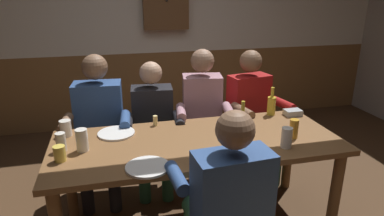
{
  "coord_description": "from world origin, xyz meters",
  "views": [
    {
      "loc": [
        -0.56,
        -2.1,
        1.76
      ],
      "look_at": [
        0.0,
        0.21,
        0.92
      ],
      "focal_mm": 31.77,
      "sensor_mm": 36.0,
      "label": 1
    }
  ],
  "objects_px": {
    "plate_0": "(148,167)",
    "bottle_1": "(271,105)",
    "person_0": "(99,122)",
    "table_candle": "(155,121)",
    "person_3": "(253,110)",
    "pint_glass_3": "(60,154)",
    "wall_dart_cabinet": "(166,0)",
    "person_2": "(203,112)",
    "person_1": "(153,122)",
    "pint_glass_1": "(82,140)",
    "plate_1": "(116,133)",
    "pint_glass_5": "(61,142)",
    "person_4": "(226,200)",
    "dining_table": "(197,152)",
    "pint_glass_2": "(294,129)",
    "pint_glass_0": "(66,128)",
    "condiment_caddy": "(293,113)",
    "pint_glass_4": "(287,138)",
    "bottle_0": "(242,125)"
  },
  "relations": [
    {
      "from": "person_3",
      "to": "person_4",
      "type": "height_order",
      "value": "person_3"
    },
    {
      "from": "person_0",
      "to": "plate_1",
      "type": "bearing_deg",
      "value": 113.11
    },
    {
      "from": "pint_glass_0",
      "to": "pint_glass_2",
      "type": "xyz_separation_m",
      "value": [
        1.61,
        -0.43,
        0.01
      ]
    },
    {
      "from": "person_3",
      "to": "plate_0",
      "type": "relative_size",
      "value": 4.56
    },
    {
      "from": "person_0",
      "to": "pint_glass_3",
      "type": "bearing_deg",
      "value": 78.11
    },
    {
      "from": "person_3",
      "to": "bottle_0",
      "type": "distance_m",
      "value": 0.83
    },
    {
      "from": "pint_glass_3",
      "to": "wall_dart_cabinet",
      "type": "bearing_deg",
      "value": 64.69
    },
    {
      "from": "person_0",
      "to": "pint_glass_2",
      "type": "bearing_deg",
      "value": 155.29
    },
    {
      "from": "dining_table",
      "to": "wall_dart_cabinet",
      "type": "height_order",
      "value": "wall_dart_cabinet"
    },
    {
      "from": "dining_table",
      "to": "bottle_0",
      "type": "relative_size",
      "value": 7.06
    },
    {
      "from": "pint_glass_1",
      "to": "plate_1",
      "type": "bearing_deg",
      "value": 45.06
    },
    {
      "from": "person_1",
      "to": "plate_1",
      "type": "relative_size",
      "value": 4.28
    },
    {
      "from": "pint_glass_2",
      "to": "pint_glass_5",
      "type": "xyz_separation_m",
      "value": [
        -1.61,
        0.18,
        -0.01
      ]
    },
    {
      "from": "person_2",
      "to": "person_3",
      "type": "height_order",
      "value": "person_2"
    },
    {
      "from": "pint_glass_1",
      "to": "wall_dart_cabinet",
      "type": "bearing_deg",
      "value": 66.34
    },
    {
      "from": "person_0",
      "to": "wall_dart_cabinet",
      "type": "relative_size",
      "value": 1.79
    },
    {
      "from": "pint_glass_1",
      "to": "pint_glass_5",
      "type": "relative_size",
      "value": 1.2
    },
    {
      "from": "plate_0",
      "to": "pint_glass_3",
      "type": "distance_m",
      "value": 0.57
    },
    {
      "from": "bottle_1",
      "to": "pint_glass_0",
      "type": "distance_m",
      "value": 1.67
    },
    {
      "from": "pint_glass_1",
      "to": "wall_dart_cabinet",
      "type": "xyz_separation_m",
      "value": [
        0.94,
        2.15,
        0.81
      ]
    },
    {
      "from": "person_2",
      "to": "person_1",
      "type": "bearing_deg",
      "value": 10.35
    },
    {
      "from": "dining_table",
      "to": "pint_glass_4",
      "type": "bearing_deg",
      "value": -24.38
    },
    {
      "from": "person_4",
      "to": "pint_glass_2",
      "type": "xyz_separation_m",
      "value": [
        0.69,
        0.52,
        0.14
      ]
    },
    {
      "from": "plate_0",
      "to": "bottle_1",
      "type": "bearing_deg",
      "value": 30.62
    },
    {
      "from": "person_3",
      "to": "pint_glass_2",
      "type": "distance_m",
      "value": 0.78
    },
    {
      "from": "bottle_1",
      "to": "person_3",
      "type": "bearing_deg",
      "value": 97.95
    },
    {
      "from": "dining_table",
      "to": "pint_glass_0",
      "type": "relative_size",
      "value": 17.23
    },
    {
      "from": "wall_dart_cabinet",
      "to": "person_2",
      "type": "bearing_deg",
      "value": -87.61
    },
    {
      "from": "person_1",
      "to": "plate_0",
      "type": "xyz_separation_m",
      "value": [
        -0.16,
        -0.97,
        0.09
      ]
    },
    {
      "from": "pint_glass_4",
      "to": "wall_dart_cabinet",
      "type": "xyz_separation_m",
      "value": [
        -0.4,
        2.43,
        0.82
      ]
    },
    {
      "from": "plate_0",
      "to": "bottle_1",
      "type": "xyz_separation_m",
      "value": [
        1.14,
        0.68,
        0.08
      ]
    },
    {
      "from": "person_2",
      "to": "wall_dart_cabinet",
      "type": "height_order",
      "value": "wall_dart_cabinet"
    },
    {
      "from": "condiment_caddy",
      "to": "plate_1",
      "type": "xyz_separation_m",
      "value": [
        -1.48,
        -0.05,
        -0.02
      ]
    },
    {
      "from": "pint_glass_3",
      "to": "pint_glass_2",
      "type": "bearing_deg",
      "value": -0.99
    },
    {
      "from": "pint_glass_0",
      "to": "pint_glass_1",
      "type": "distance_m",
      "value": 0.32
    },
    {
      "from": "dining_table",
      "to": "condiment_caddy",
      "type": "height_order",
      "value": "condiment_caddy"
    },
    {
      "from": "person_0",
      "to": "table_candle",
      "type": "height_order",
      "value": "person_0"
    },
    {
      "from": "bottle_1",
      "to": "pint_glass_3",
      "type": "relative_size",
      "value": 2.39
    },
    {
      "from": "plate_0",
      "to": "pint_glass_1",
      "type": "relative_size",
      "value": 1.76
    },
    {
      "from": "person_4",
      "to": "table_candle",
      "type": "distance_m",
      "value": 1.03
    },
    {
      "from": "table_candle",
      "to": "pint_glass_5",
      "type": "xyz_separation_m",
      "value": [
        -0.67,
        -0.3,
        0.02
      ]
    },
    {
      "from": "pint_glass_1",
      "to": "pint_glass_5",
      "type": "height_order",
      "value": "pint_glass_1"
    },
    {
      "from": "dining_table",
      "to": "person_4",
      "type": "height_order",
      "value": "person_4"
    },
    {
      "from": "pint_glass_4",
      "to": "pint_glass_5",
      "type": "height_order",
      "value": "pint_glass_4"
    },
    {
      "from": "person_2",
      "to": "pint_glass_5",
      "type": "relative_size",
      "value": 9.85
    },
    {
      "from": "person_4",
      "to": "person_2",
      "type": "bearing_deg",
      "value": 76.04
    },
    {
      "from": "person_0",
      "to": "pint_glass_0",
      "type": "height_order",
      "value": "person_0"
    },
    {
      "from": "wall_dart_cabinet",
      "to": "person_3",
      "type": "bearing_deg",
      "value": -70.2
    },
    {
      "from": "condiment_caddy",
      "to": "pint_glass_2",
      "type": "xyz_separation_m",
      "value": [
        -0.23,
        -0.42,
        0.05
      ]
    },
    {
      "from": "bottle_1",
      "to": "pint_glass_1",
      "type": "relative_size",
      "value": 1.59
    }
  ]
}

